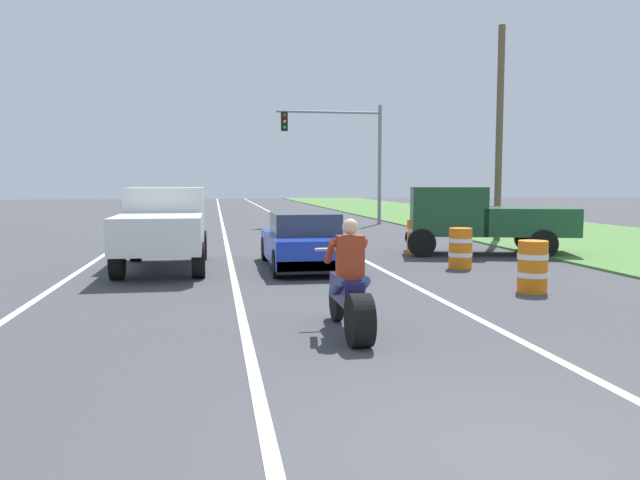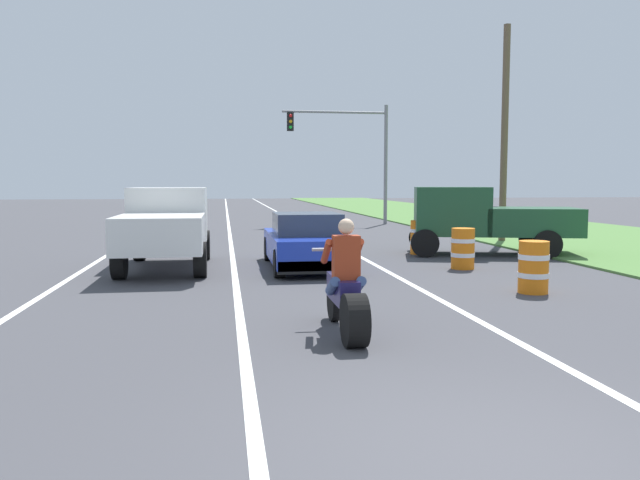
{
  "view_description": "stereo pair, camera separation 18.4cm",
  "coord_description": "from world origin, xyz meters",
  "px_view_note": "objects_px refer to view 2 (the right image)",
  "views": [
    {
      "loc": [
        -2.21,
        -4.25,
        2.1
      ],
      "look_at": [
        -0.19,
        7.66,
        1.0
      ],
      "focal_mm": 35.22,
      "sensor_mm": 36.0,
      "label": 1
    },
    {
      "loc": [
        -2.03,
        -4.28,
        2.1
      ],
      "look_at": [
        -0.19,
        7.66,
        1.0
      ],
      "focal_mm": 35.22,
      "sensor_mm": 36.0,
      "label": 2
    }
  ],
  "objects_px": {
    "construction_barrel_nearest": "(533,267)",
    "construction_barrel_mid": "(463,248)",
    "pickup_truck_right_shoulder_dark_green": "(483,217)",
    "construction_barrel_far": "(420,237)",
    "sports_car_blue": "(306,243)",
    "traffic_light_mast_near": "(353,144)",
    "motorcycle_with_rider": "(346,293)",
    "pickup_truck_left_lane_white": "(166,224)"
  },
  "relations": [
    {
      "from": "motorcycle_with_rider",
      "to": "sports_car_blue",
      "type": "bearing_deg",
      "value": 87.03
    },
    {
      "from": "pickup_truck_right_shoulder_dark_green",
      "to": "construction_barrel_far",
      "type": "xyz_separation_m",
      "value": [
        -1.82,
        0.33,
        -0.6
      ]
    },
    {
      "from": "motorcycle_with_rider",
      "to": "sports_car_blue",
      "type": "height_order",
      "value": "motorcycle_with_rider"
    },
    {
      "from": "construction_barrel_nearest",
      "to": "construction_barrel_mid",
      "type": "height_order",
      "value": "same"
    },
    {
      "from": "sports_car_blue",
      "to": "construction_barrel_nearest",
      "type": "xyz_separation_m",
      "value": [
        3.83,
        -4.18,
        -0.13
      ]
    },
    {
      "from": "motorcycle_with_rider",
      "to": "pickup_truck_right_shoulder_dark_green",
      "type": "relative_size",
      "value": 0.43
    },
    {
      "from": "pickup_truck_left_lane_white",
      "to": "construction_barrel_nearest",
      "type": "distance_m",
      "value": 8.6
    },
    {
      "from": "pickup_truck_left_lane_white",
      "to": "construction_barrel_far",
      "type": "height_order",
      "value": "pickup_truck_left_lane_white"
    },
    {
      "from": "construction_barrel_nearest",
      "to": "construction_barrel_far",
      "type": "height_order",
      "value": "same"
    },
    {
      "from": "pickup_truck_right_shoulder_dark_green",
      "to": "motorcycle_with_rider",
      "type": "bearing_deg",
      "value": -122.97
    },
    {
      "from": "pickup_truck_left_lane_white",
      "to": "pickup_truck_right_shoulder_dark_green",
      "type": "bearing_deg",
      "value": 10.81
    },
    {
      "from": "sports_car_blue",
      "to": "construction_barrel_nearest",
      "type": "relative_size",
      "value": 4.3
    },
    {
      "from": "sports_car_blue",
      "to": "construction_barrel_mid",
      "type": "height_order",
      "value": "sports_car_blue"
    },
    {
      "from": "motorcycle_with_rider",
      "to": "pickup_truck_left_lane_white",
      "type": "distance_m",
      "value": 7.99
    },
    {
      "from": "pickup_truck_right_shoulder_dark_green",
      "to": "construction_barrel_mid",
      "type": "relative_size",
      "value": 5.14
    },
    {
      "from": "pickup_truck_right_shoulder_dark_green",
      "to": "sports_car_blue",
      "type": "bearing_deg",
      "value": -158.92
    },
    {
      "from": "sports_car_blue",
      "to": "traffic_light_mast_near",
      "type": "xyz_separation_m",
      "value": [
        4.46,
        15.81,
        3.42
      ]
    },
    {
      "from": "construction_barrel_nearest",
      "to": "sports_car_blue",
      "type": "bearing_deg",
      "value": 132.53
    },
    {
      "from": "construction_barrel_nearest",
      "to": "motorcycle_with_rider",
      "type": "bearing_deg",
      "value": -146.55
    },
    {
      "from": "motorcycle_with_rider",
      "to": "traffic_light_mast_near",
      "type": "relative_size",
      "value": 0.37
    },
    {
      "from": "pickup_truck_right_shoulder_dark_green",
      "to": "pickup_truck_left_lane_white",
      "type": "bearing_deg",
      "value": -169.19
    },
    {
      "from": "pickup_truck_right_shoulder_dark_green",
      "to": "construction_barrel_nearest",
      "type": "relative_size",
      "value": 5.14
    },
    {
      "from": "sports_car_blue",
      "to": "construction_barrel_far",
      "type": "relative_size",
      "value": 4.3
    },
    {
      "from": "sports_car_blue",
      "to": "motorcycle_with_rider",
      "type": "bearing_deg",
      "value": -92.97
    },
    {
      "from": "construction_barrel_mid",
      "to": "construction_barrel_far",
      "type": "relative_size",
      "value": 1.0
    },
    {
      "from": "traffic_light_mast_near",
      "to": "construction_barrel_mid",
      "type": "xyz_separation_m",
      "value": [
        -0.68,
        -16.55,
        -3.54
      ]
    },
    {
      "from": "sports_car_blue",
      "to": "traffic_light_mast_near",
      "type": "height_order",
      "value": "traffic_light_mast_near"
    },
    {
      "from": "pickup_truck_left_lane_white",
      "to": "construction_barrel_nearest",
      "type": "bearing_deg",
      "value": -32.43
    },
    {
      "from": "sports_car_blue",
      "to": "construction_barrel_nearest",
      "type": "distance_m",
      "value": 5.67
    },
    {
      "from": "motorcycle_with_rider",
      "to": "construction_barrel_far",
      "type": "height_order",
      "value": "motorcycle_with_rider"
    },
    {
      "from": "sports_car_blue",
      "to": "construction_barrel_mid",
      "type": "relative_size",
      "value": 4.3
    },
    {
      "from": "sports_car_blue",
      "to": "construction_barrel_nearest",
      "type": "height_order",
      "value": "sports_car_blue"
    },
    {
      "from": "construction_barrel_far",
      "to": "construction_barrel_nearest",
      "type": "bearing_deg",
      "value": -88.93
    },
    {
      "from": "construction_barrel_nearest",
      "to": "pickup_truck_left_lane_white",
      "type": "bearing_deg",
      "value": 147.57
    },
    {
      "from": "pickup_truck_right_shoulder_dark_green",
      "to": "construction_barrel_far",
      "type": "height_order",
      "value": "pickup_truck_right_shoulder_dark_green"
    },
    {
      "from": "construction_barrel_nearest",
      "to": "construction_barrel_far",
      "type": "distance_m",
      "value": 6.64
    },
    {
      "from": "motorcycle_with_rider",
      "to": "pickup_truck_right_shoulder_dark_green",
      "type": "distance_m",
      "value": 10.83
    },
    {
      "from": "sports_car_blue",
      "to": "construction_barrel_mid",
      "type": "xyz_separation_m",
      "value": [
        3.77,
        -0.74,
        -0.13
      ]
    },
    {
      "from": "construction_barrel_mid",
      "to": "construction_barrel_far",
      "type": "xyz_separation_m",
      "value": [
        -0.06,
        3.2,
        0.0
      ]
    },
    {
      "from": "sports_car_blue",
      "to": "pickup_truck_left_lane_white",
      "type": "xyz_separation_m",
      "value": [
        -3.41,
        0.42,
        0.48
      ]
    },
    {
      "from": "pickup_truck_right_shoulder_dark_green",
      "to": "construction_barrel_far",
      "type": "bearing_deg",
      "value": 169.68
    },
    {
      "from": "construction_barrel_far",
      "to": "traffic_light_mast_near",
      "type": "bearing_deg",
      "value": 86.79
    }
  ]
}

